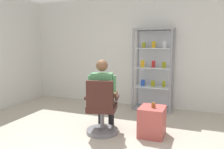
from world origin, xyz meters
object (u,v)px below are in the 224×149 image
Objects in this scene: seated_shopkeeper at (103,92)px; storage_crate at (152,121)px; tea_glass at (154,105)px; office_chair at (102,112)px; display_cabinet_main at (154,69)px.

storage_crate is at bearing 6.06° from seated_shopkeeper.
seated_shopkeeper is 0.90m from tea_glass.
tea_glass is at bearing 4.55° from seated_shopkeeper.
storage_crate is at bearing 16.91° from office_chair.
storage_crate is (0.86, 0.09, -0.46)m from seated_shopkeeper.
storage_crate is at bearing -79.13° from display_cabinet_main.
seated_shopkeeper is at bearing -173.94° from storage_crate.
tea_glass is (0.88, 0.07, -0.17)m from seated_shopkeeper.
display_cabinet_main is at bearing 74.32° from office_chair.
office_chair is 0.87m from storage_crate.
office_chair is (-0.52, -1.84, -0.57)m from display_cabinet_main.
seated_shopkeeper reaches higher than storage_crate.
office_chair reaches higher than storage_crate.
seated_shopkeeper is at bearing -175.45° from tea_glass.
office_chair is at bearing -105.68° from display_cabinet_main.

